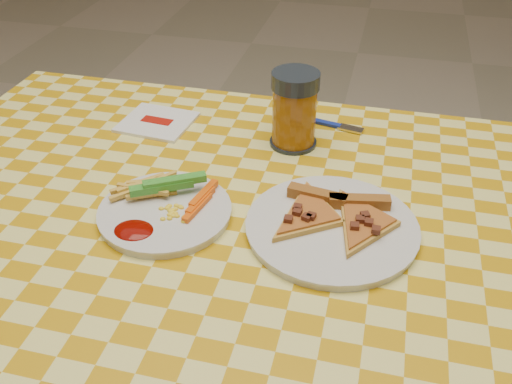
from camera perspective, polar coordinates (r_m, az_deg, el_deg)
table at (r=0.96m, az=-1.02°, el=-6.12°), size 1.28×0.88×0.76m
plate_left at (r=0.92m, az=-9.07°, el=-2.10°), size 0.25×0.25×0.01m
plate_right at (r=0.89m, az=7.57°, el=-3.65°), size 0.31×0.31×0.01m
fries_veggies at (r=0.93m, az=-9.30°, el=-0.63°), size 0.19×0.17×0.04m
pizza_slices at (r=0.89m, az=7.94°, el=-2.38°), size 0.23×0.21×0.02m
drink_glass at (r=1.07m, az=3.86°, el=8.15°), size 0.09×0.09×0.15m
napkin at (r=1.19m, az=-9.86°, el=6.91°), size 0.15×0.14×0.01m
fork at (r=1.18m, az=7.08°, el=6.84°), size 0.16×0.05×0.01m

